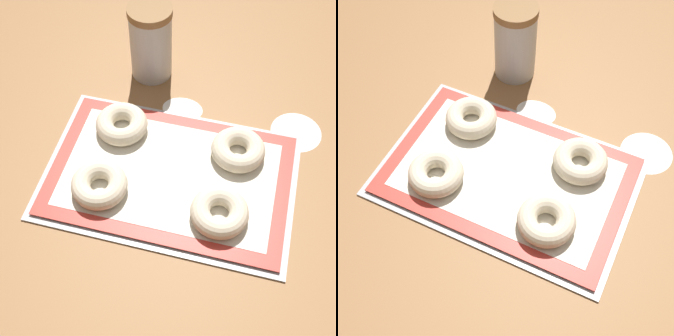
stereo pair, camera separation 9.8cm
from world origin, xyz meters
The scene contains 10 objects.
ground_plane centered at (0.00, 0.00, 0.00)m, with size 2.80×2.80×0.00m, color olive.
baking_tray centered at (0.00, -0.01, 0.00)m, with size 0.48×0.32×0.01m.
baking_mat centered at (0.00, -0.01, 0.01)m, with size 0.46×0.30×0.00m.
bagel_front_left centered at (-0.12, -0.08, 0.03)m, with size 0.11×0.11×0.04m.
bagel_front_right centered at (0.11, -0.08, 0.03)m, with size 0.11×0.11×0.04m.
bagel_back_left centered at (-0.12, 0.07, 0.03)m, with size 0.11×0.11×0.04m.
bagel_back_right centered at (0.12, 0.06, 0.03)m, with size 0.11×0.11×0.04m.
flour_canister centered at (-0.11, 0.26, 0.09)m, with size 0.09×0.09×0.17m.
flour_patch_near centered at (-0.02, 0.16, 0.00)m, with size 0.09×0.07×0.00m.
flour_patch_far centered at (0.23, 0.16, 0.00)m, with size 0.11×0.11×0.00m.
Camera 1 is at (0.12, -0.50, 0.76)m, focal length 50.00 mm.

